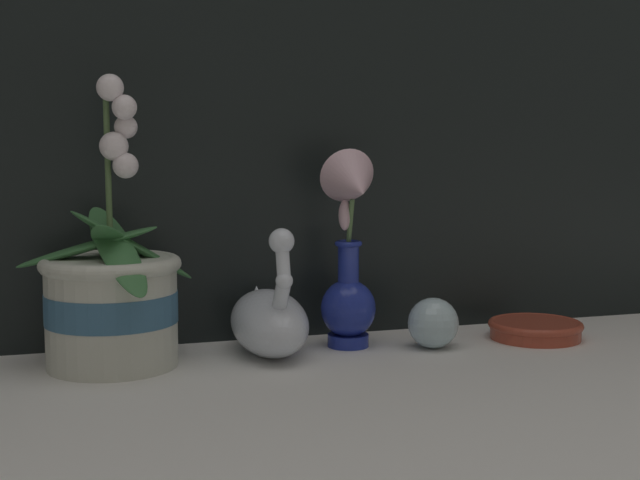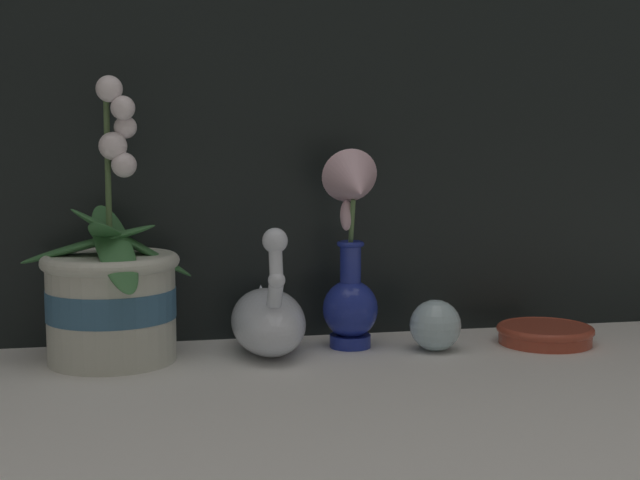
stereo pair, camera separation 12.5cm
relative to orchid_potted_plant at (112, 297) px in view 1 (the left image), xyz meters
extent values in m
plane|color=silver|center=(0.30, -0.10, -0.09)|extent=(2.80, 2.80, 0.00)
cylinder|color=beige|center=(0.00, 0.00, -0.02)|extent=(0.17, 0.17, 0.14)
cylinder|color=#386689|center=(0.00, 0.00, -0.01)|extent=(0.17, 0.17, 0.04)
torus|color=beige|center=(0.00, 0.00, 0.04)|extent=(0.19, 0.19, 0.02)
cylinder|color=#4C6B3D|center=(0.00, 0.00, 0.16)|extent=(0.01, 0.02, 0.22)
ellipsoid|color=#38703D|center=(0.03, 0.00, 0.07)|extent=(0.17, 0.07, 0.11)
ellipsoid|color=#38703D|center=(0.01, 0.03, 0.07)|extent=(0.09, 0.21, 0.08)
ellipsoid|color=#38703D|center=(-0.03, 0.01, 0.07)|extent=(0.19, 0.09, 0.06)
ellipsoid|color=#38703D|center=(0.01, -0.03, 0.07)|extent=(0.09, 0.21, 0.11)
sphere|color=white|center=(0.00, -0.01, 0.27)|extent=(0.04, 0.04, 0.04)
sphere|color=white|center=(0.02, -0.01, 0.25)|extent=(0.03, 0.03, 0.03)
sphere|color=white|center=(0.02, 0.00, 0.22)|extent=(0.03, 0.03, 0.03)
sphere|color=white|center=(0.01, -0.01, 0.20)|extent=(0.04, 0.04, 0.04)
sphere|color=white|center=(0.02, -0.01, 0.17)|extent=(0.03, 0.03, 0.03)
ellipsoid|color=silver|center=(0.21, 0.00, -0.05)|extent=(0.10, 0.19, 0.09)
cone|color=silver|center=(0.21, 0.07, -0.03)|extent=(0.05, 0.06, 0.07)
cylinder|color=silver|center=(0.21, -0.07, 0.00)|extent=(0.02, 0.05, 0.06)
sphere|color=silver|center=(0.21, -0.09, 0.02)|extent=(0.02, 0.02, 0.02)
cylinder|color=silver|center=(0.21, -0.08, 0.05)|extent=(0.02, 0.03, 0.05)
sphere|color=silver|center=(0.21, -0.07, 0.08)|extent=(0.03, 0.03, 0.03)
cylinder|color=navy|center=(0.34, 0.02, -0.08)|extent=(0.06, 0.06, 0.02)
ellipsoid|color=navy|center=(0.34, 0.02, -0.04)|extent=(0.08, 0.08, 0.08)
cylinder|color=navy|center=(0.34, 0.02, 0.03)|extent=(0.03, 0.03, 0.06)
torus|color=navy|center=(0.34, 0.02, 0.06)|extent=(0.04, 0.04, 0.01)
cylinder|color=#567A47|center=(0.34, 0.01, 0.09)|extent=(0.01, 0.02, 0.07)
cone|color=beige|center=(0.34, -0.01, 0.14)|extent=(0.08, 0.10, 0.10)
ellipsoid|color=beige|center=(0.33, 0.01, 0.10)|extent=(0.02, 0.02, 0.04)
sphere|color=silver|center=(0.45, -0.03, -0.06)|extent=(0.07, 0.07, 0.07)
cylinder|color=#A8422D|center=(0.62, -0.02, -0.08)|extent=(0.14, 0.14, 0.03)
torus|color=#A8422D|center=(0.62, -0.02, -0.07)|extent=(0.14, 0.14, 0.01)
camera|label=1|loc=(-0.08, -1.19, 0.21)|focal=50.00mm
camera|label=2|loc=(0.05, -1.22, 0.21)|focal=50.00mm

